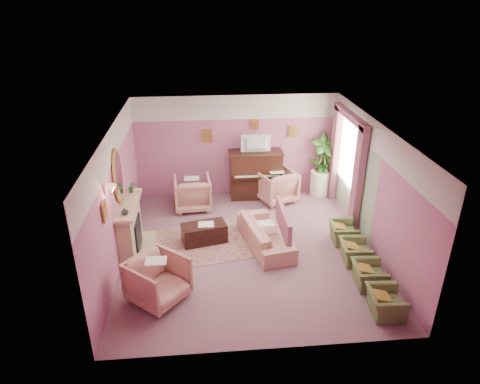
{
  "coord_description": "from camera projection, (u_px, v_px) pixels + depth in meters",
  "views": [
    {
      "loc": [
        -0.92,
        -8.13,
        5.29
      ],
      "look_at": [
        -0.14,
        0.4,
        1.23
      ],
      "focal_mm": 32.0,
      "sensor_mm": 36.0,
      "label": 1
    }
  ],
  "objects": [
    {
      "name": "fire_ember",
      "position": [
        138.0,
        241.0,
        9.54
      ],
      "size": [
        0.06,
        0.54,
        0.1
      ],
      "primitive_type": "cube",
      "color": "orange",
      "rests_on": "floor"
    },
    {
      "name": "wall_front",
      "position": [
        270.0,
        279.0,
        6.35
      ],
      "size": [
        5.5,
        0.02,
        2.8
      ],
      "primitive_type": "cube",
      "color": "#8D5B84",
      "rests_on": "floor"
    },
    {
      "name": "fireplace_inset",
      "position": [
        135.0,
        234.0,
        9.46
      ],
      "size": [
        0.18,
        0.72,
        0.68
      ],
      "primitive_type": "cube",
      "color": "black",
      "rests_on": "floor"
    },
    {
      "name": "print_left_wall",
      "position": [
        105.0,
        211.0,
        7.61
      ],
      "size": [
        0.03,
        0.28,
        0.36
      ],
      "primitive_type": "cube",
      "color": "#BE8F41",
      "rests_on": "wall_left"
    },
    {
      "name": "side_plant_small",
      "position": [
        326.0,
        168.0,
        11.77
      ],
      "size": [
        0.16,
        0.16,
        0.28
      ],
      "primitive_type": "imported",
      "color": "#2F5E1E",
      "rests_on": "side_table"
    },
    {
      "name": "fireplace_surround",
      "position": [
        130.0,
        228.0,
        9.39
      ],
      "size": [
        0.3,
        1.4,
        1.1
      ],
      "primitive_type": "cube",
      "color": "tan",
      "rests_on": "floor"
    },
    {
      "name": "palm_pot",
      "position": [
        321.0,
        188.0,
        12.16
      ],
      "size": [
        0.34,
        0.34,
        0.34
      ],
      "primitive_type": "cylinder",
      "color": "#AD4B35",
      "rests_on": "floor"
    },
    {
      "name": "floor",
      "position": [
        248.0,
        248.0,
        9.65
      ],
      "size": [
        5.5,
        6.0,
        0.01
      ],
      "primitive_type": "cube",
      "color": "#815861",
      "rests_on": "ground"
    },
    {
      "name": "table_paper",
      "position": [
        206.0,
        224.0,
        9.73
      ],
      "size": [
        0.35,
        0.28,
        0.01
      ],
      "primitive_type": "cube",
      "color": "white",
      "rests_on": "coffee_table"
    },
    {
      "name": "television",
      "position": [
        256.0,
        143.0,
        11.38
      ],
      "size": [
        0.8,
        0.12,
        0.48
      ],
      "primitive_type": "imported",
      "color": "black",
      "rests_on": "piano"
    },
    {
      "name": "wall_left",
      "position": [
        116.0,
        198.0,
        8.83
      ],
      "size": [
        0.02,
        6.0,
        2.8
      ],
      "primitive_type": "cube",
      "color": "#8D5B84",
      "rests_on": "floor"
    },
    {
      "name": "stripe_panel",
      "position": [
        352.0,
        178.0,
        10.59
      ],
      "size": [
        0.01,
        3.0,
        2.15
      ],
      "primitive_type": "cube",
      "color": "#98AC87",
      "rests_on": "wall_right"
    },
    {
      "name": "coffee_table",
      "position": [
        204.0,
        233.0,
        9.82
      ],
      "size": [
        1.09,
        0.72,
        0.45
      ],
      "primitive_type": "cube",
      "rotation": [
        0.0,
        0.0,
        0.23
      ],
      "color": "black",
      "rests_on": "floor"
    },
    {
      "name": "piano",
      "position": [
        255.0,
        175.0,
        11.83
      ],
      "size": [
        1.4,
        0.6,
        1.3
      ],
      "primitive_type": "cube",
      "color": "#331810",
      "rests_on": "floor"
    },
    {
      "name": "wall_back",
      "position": [
        236.0,
        146.0,
        11.75
      ],
      "size": [
        5.5,
        0.02,
        2.8
      ],
      "primitive_type": "cube",
      "color": "#8D5B84",
      "rests_on": "floor"
    },
    {
      "name": "mantel_plant",
      "position": [
        131.0,
        187.0,
        9.57
      ],
      "size": [
        0.16,
        0.16,
        0.28
      ],
      "primitive_type": "imported",
      "color": "#2F5E1E",
      "rests_on": "mantel_shelf"
    },
    {
      "name": "mantel_shelf",
      "position": [
        128.0,
        205.0,
        9.14
      ],
      "size": [
        0.4,
        1.55,
        0.07
      ],
      "primitive_type": "cube",
      "color": "tan",
      "rests_on": "fireplace_surround"
    },
    {
      "name": "sconce_shade",
      "position": [
        111.0,
        189.0,
        7.83
      ],
      "size": [
        0.2,
        0.2,
        0.16
      ],
      "primitive_type": "cone",
      "color": "#E5A887",
      "rests_on": "wall_left"
    },
    {
      "name": "olive_chair_d",
      "position": [
        343.0,
        229.0,
        9.82
      ],
      "size": [
        0.49,
        0.7,
        0.61
      ],
      "primitive_type": "imported",
      "color": "#5C7036",
      "rests_on": "floor"
    },
    {
      "name": "picture_rail_band",
      "position": [
        236.0,
        107.0,
        11.28
      ],
      "size": [
        5.5,
        0.01,
        0.65
      ],
      "primitive_type": "cube",
      "color": "beige",
      "rests_on": "wall_back"
    },
    {
      "name": "hearth",
      "position": [
        141.0,
        248.0,
        9.63
      ],
      "size": [
        0.55,
        1.5,
        0.02
      ],
      "primitive_type": "cube",
      "color": "tan",
      "rests_on": "floor"
    },
    {
      "name": "piano_keyshelf",
      "position": [
        257.0,
        178.0,
        11.48
      ],
      "size": [
        1.3,
        0.12,
        0.06
      ],
      "primitive_type": "cube",
      "color": "#331810",
      "rests_on": "piano"
    },
    {
      "name": "mantel_vase",
      "position": [
        125.0,
        211.0,
        8.65
      ],
      "size": [
        0.16,
        0.16,
        0.16
      ],
      "primitive_type": "imported",
      "color": "beige",
      "rests_on": "mantel_shelf"
    },
    {
      "name": "floral_armchair_right",
      "position": [
        276.0,
        184.0,
        11.65
      ],
      "size": [
        0.93,
        0.93,
        0.97
      ],
      "primitive_type": "imported",
      "color": "tan",
      "rests_on": "floor"
    },
    {
      "name": "side_table",
      "position": [
        320.0,
        183.0,
        12.06
      ],
      "size": [
        0.52,
        0.52,
        0.7
      ],
      "primitive_type": "cylinder",
      "color": "white",
      "rests_on": "floor"
    },
    {
      "name": "window_blind",
      "position": [
        350.0,
        150.0,
        10.54
      ],
      "size": [
        0.03,
        1.4,
        1.8
      ],
      "primitive_type": "cube",
      "color": "beige",
      "rests_on": "wall_right"
    },
    {
      "name": "mirror_frame",
      "position": [
        118.0,
        176.0,
        8.84
      ],
      "size": [
        0.04,
        0.72,
        1.2
      ],
      "primitive_type": "ellipsoid",
      "color": "#BE8F41",
      "rests_on": "wall_left"
    },
    {
      "name": "curtain_left",
      "position": [
        358.0,
        180.0,
        9.88
      ],
      "size": [
        0.16,
        0.34,
        2.6
      ],
      "primitive_type": "cube",
      "color": "#944E64",
      "rests_on": "floor"
    },
    {
      "name": "print_back_left",
      "position": [
        207.0,
        136.0,
        11.51
      ],
      "size": [
        0.3,
        0.03,
        0.38
      ],
      "primitive_type": "cube",
      "color": "#BE8F41",
      "rests_on": "wall_back"
    },
    {
      "name": "olive_chair_c",
      "position": [
        355.0,
        249.0,
        9.08
      ],
      "size": [
        0.49,
        0.7,
        0.61
      ],
      "primitive_type": "imported",
      "color": "#5C7036",
      "rests_on": "floor"
    },
    {
      "name": "ceiling",
      "position": [
        249.0,
        129.0,
        8.45
      ],
      "size": [
        5.5,
        6.0,
        0.01
      ],
      "primitive_type": "cube",
      "color": "white",
      "rests_on": "wall_back"
    },
    {
      "name": "print_back_mid",
      "position": [
        255.0,
        125.0,
        11.5
      ],
      "size": [
        0.22,
        0.03,
        0.26
      ],
      "primitive_type": "cube",
      "color": "#BE8F41",
      "rests_on": "wall_back"
    },
    {
      "name": "pelmet",
      "position": [
        351.0,
        116.0,
        10.17
      ],
      "size": [
        0.16,
        2.2,
        0.16
      ],
      "primitive_type": "cube",
      "color": "#944E64",
      "rests_on": "wall_right"
    },
    {
      "name": "floral_armchair_front",
      "position": [
        158.0,
        278.0,
        7.87
      ],
      "size": [
        0.93,
        0.93,
        0.97
      ],
      "primitive_type": "imported",
      "color": "tan",
      "rests_on": "floor"
    },
    {
      "name": "piano_keys",
      "position": [
        257.0,
        176.0,
        11.47
      ],
      "size": [
        1.2,
        0.08,
        0.02
      ],
      "primitive_type": "cube",
      "color": "silver",
      "rests_on": "piano"
    },
    {
      "name": "side_plant_big",
      "position": [
        321.0,
        166.0,
        11.84
      ],
      "size": [
        0.3,
        0.3,
        0.34
      ],
      "primitive_type": "imported",
      "color": "#2F5E1E",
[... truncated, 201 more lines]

